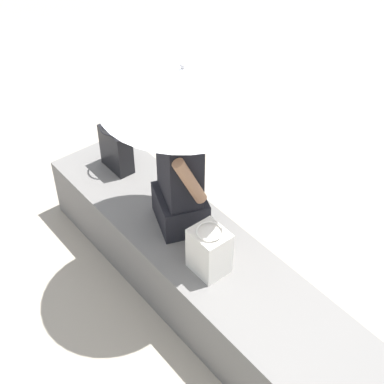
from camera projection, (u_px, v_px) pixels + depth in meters
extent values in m
plane|color=#9E9384|center=(203.00, 298.00, 3.68)|extent=(14.00, 14.00, 0.00)
cube|color=slate|center=(203.00, 275.00, 3.53)|extent=(2.66, 0.61, 0.45)
cube|color=black|center=(180.00, 208.00, 3.49)|extent=(0.42, 0.39, 0.22)
cube|color=black|center=(180.00, 163.00, 3.26)|extent=(0.37, 0.30, 0.48)
sphere|color=#9E7051|center=(179.00, 113.00, 3.04)|extent=(0.20, 0.20, 0.20)
cylinder|color=#9E7051|center=(170.00, 140.00, 3.39)|extent=(0.14, 0.21, 0.32)
cylinder|color=#9E7051|center=(190.00, 181.00, 3.11)|extent=(0.14, 0.21, 0.32)
cylinder|color=#B7B7BC|center=(184.00, 158.00, 3.15)|extent=(0.02, 0.02, 1.11)
cone|color=silver|center=(183.00, 86.00, 2.85)|extent=(0.89, 0.89, 0.20)
sphere|color=#B7B7BC|center=(183.00, 65.00, 2.77)|extent=(0.03, 0.03, 0.03)
cube|color=black|center=(116.00, 149.00, 3.87)|extent=(0.25, 0.12, 0.32)
torus|color=black|center=(114.00, 128.00, 3.76)|extent=(0.19, 0.19, 0.01)
cube|color=silver|center=(209.00, 251.00, 3.18)|extent=(0.21, 0.18, 0.29)
torus|color=silver|center=(210.00, 231.00, 3.07)|extent=(0.16, 0.16, 0.01)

